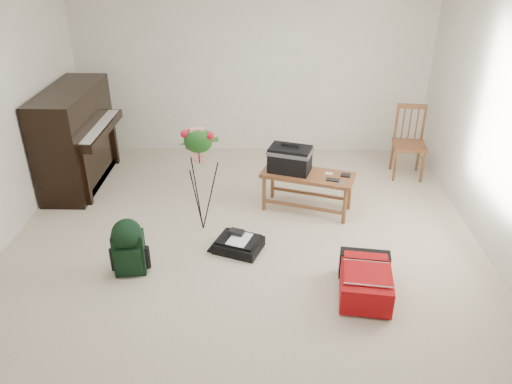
{
  "coord_description": "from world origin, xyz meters",
  "views": [
    {
      "loc": [
        0.25,
        -4.24,
        2.99
      ],
      "look_at": [
        0.13,
        0.35,
        0.54
      ],
      "focal_mm": 35.0,
      "sensor_mm": 36.0,
      "label": 1
    }
  ],
  "objects_px": {
    "dining_chair": "(409,143)",
    "flower_stand": "(200,180)",
    "green_backpack": "(128,244)",
    "bench": "(295,165)",
    "piano": "(77,139)",
    "red_suitcase": "(364,278)",
    "black_duffel": "(239,244)"
  },
  "relations": [
    {
      "from": "bench",
      "to": "green_backpack",
      "type": "height_order",
      "value": "bench"
    },
    {
      "from": "black_duffel",
      "to": "flower_stand",
      "type": "distance_m",
      "value": 0.79
    },
    {
      "from": "dining_chair",
      "to": "green_backpack",
      "type": "relative_size",
      "value": 1.62
    },
    {
      "from": "piano",
      "to": "flower_stand",
      "type": "bearing_deg",
      "value": -33.05
    },
    {
      "from": "red_suitcase",
      "to": "flower_stand",
      "type": "relative_size",
      "value": 0.58
    },
    {
      "from": "piano",
      "to": "bench",
      "type": "bearing_deg",
      "value": -13.52
    },
    {
      "from": "bench",
      "to": "dining_chair",
      "type": "bearing_deg",
      "value": 49.51
    },
    {
      "from": "piano",
      "to": "black_duffel",
      "type": "bearing_deg",
      "value": -35.45
    },
    {
      "from": "flower_stand",
      "to": "bench",
      "type": "bearing_deg",
      "value": 18.02
    },
    {
      "from": "dining_chair",
      "to": "red_suitcase",
      "type": "bearing_deg",
      "value": -105.63
    },
    {
      "from": "bench",
      "to": "black_duffel",
      "type": "distance_m",
      "value": 1.17
    },
    {
      "from": "piano",
      "to": "bench",
      "type": "height_order",
      "value": "piano"
    },
    {
      "from": "dining_chair",
      "to": "black_duffel",
      "type": "xyz_separation_m",
      "value": [
        -2.15,
        -1.85,
        -0.39
      ]
    },
    {
      "from": "flower_stand",
      "to": "green_backpack",
      "type": "bearing_deg",
      "value": -132.49
    },
    {
      "from": "piano",
      "to": "green_backpack",
      "type": "relative_size",
      "value": 2.57
    },
    {
      "from": "black_duffel",
      "to": "flower_stand",
      "type": "height_order",
      "value": "flower_stand"
    },
    {
      "from": "black_duffel",
      "to": "green_backpack",
      "type": "relative_size",
      "value": 0.95
    },
    {
      "from": "bench",
      "to": "dining_chair",
      "type": "distance_m",
      "value": 1.84
    },
    {
      "from": "piano",
      "to": "dining_chair",
      "type": "bearing_deg",
      "value": 4.34
    },
    {
      "from": "black_duffel",
      "to": "dining_chair",
      "type": "bearing_deg",
      "value": 60.41
    },
    {
      "from": "piano",
      "to": "bench",
      "type": "relative_size",
      "value": 1.33
    },
    {
      "from": "dining_chair",
      "to": "black_duffel",
      "type": "relative_size",
      "value": 1.7
    },
    {
      "from": "dining_chair",
      "to": "flower_stand",
      "type": "height_order",
      "value": "flower_stand"
    },
    {
      "from": "bench",
      "to": "dining_chair",
      "type": "height_order",
      "value": "dining_chair"
    },
    {
      "from": "green_backpack",
      "to": "bench",
      "type": "bearing_deg",
      "value": 30.2
    },
    {
      "from": "green_backpack",
      "to": "flower_stand",
      "type": "height_order",
      "value": "flower_stand"
    },
    {
      "from": "black_duffel",
      "to": "piano",
      "type": "bearing_deg",
      "value": 164.32
    },
    {
      "from": "piano",
      "to": "dining_chair",
      "type": "xyz_separation_m",
      "value": [
        4.29,
        0.33,
        -0.14
      ]
    },
    {
      "from": "dining_chair",
      "to": "red_suitcase",
      "type": "height_order",
      "value": "dining_chair"
    },
    {
      "from": "piano",
      "to": "red_suitcase",
      "type": "bearing_deg",
      "value": -33.04
    },
    {
      "from": "red_suitcase",
      "to": "black_duffel",
      "type": "relative_size",
      "value": 1.29
    },
    {
      "from": "red_suitcase",
      "to": "black_duffel",
      "type": "xyz_separation_m",
      "value": [
        -1.19,
        0.64,
        -0.08
      ]
    }
  ]
}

